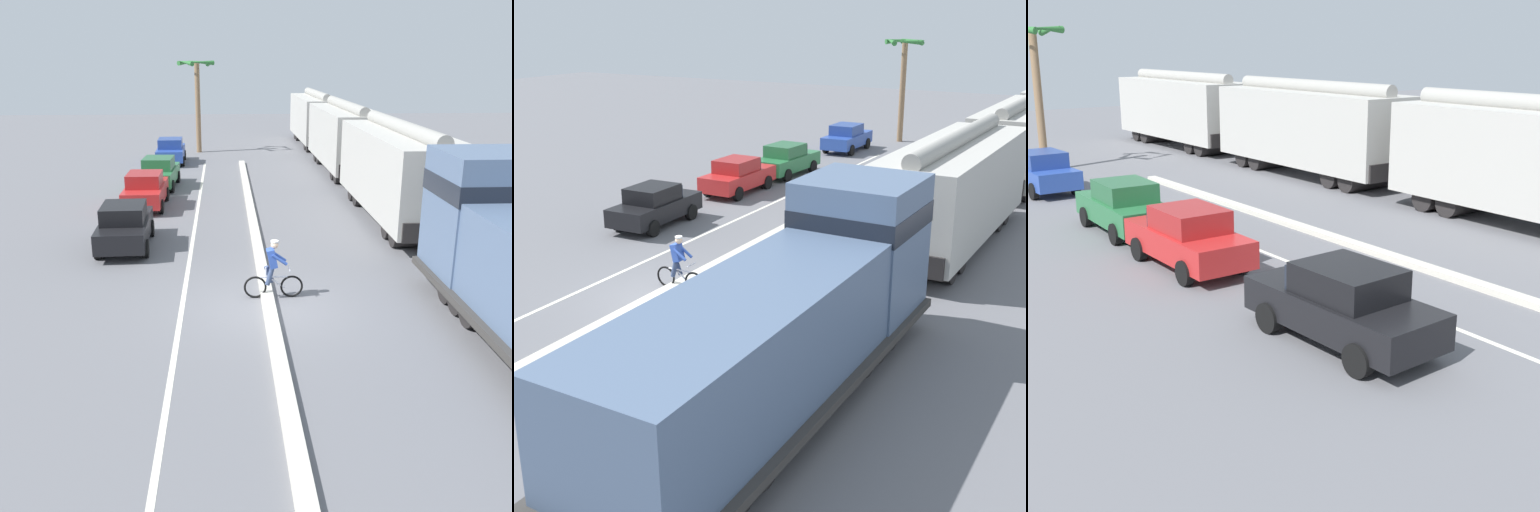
# 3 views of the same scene
# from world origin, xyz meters

# --- Properties ---
(ground_plane) EXTENTS (120.00, 120.00, 0.00)m
(ground_plane) POSITION_xyz_m (0.00, 0.00, 0.00)
(ground_plane) COLOR slate
(median_curb) EXTENTS (0.36, 36.00, 0.16)m
(median_curb) POSITION_xyz_m (0.00, 6.00, 0.08)
(median_curb) COLOR beige
(median_curb) RESTS_ON ground
(lane_stripe) EXTENTS (0.14, 36.00, 0.01)m
(lane_stripe) POSITION_xyz_m (-2.40, 6.00, 0.00)
(lane_stripe) COLOR silver
(lane_stripe) RESTS_ON ground
(locomotive) EXTENTS (3.10, 11.61, 4.20)m
(locomotive) POSITION_xyz_m (6.11, -3.08, 1.80)
(locomotive) COLOR slate
(locomotive) RESTS_ON ground
(hopper_car_lead) EXTENTS (2.90, 10.60, 4.18)m
(hopper_car_lead) POSITION_xyz_m (6.11, 9.08, 2.08)
(hopper_car_lead) COLOR #B2B0A8
(hopper_car_lead) RESTS_ON ground
(hopper_car_middle) EXTENTS (2.90, 10.60, 4.18)m
(hopper_car_middle) POSITION_xyz_m (6.11, 20.68, 2.08)
(hopper_car_middle) COLOR #B1AEA6
(hopper_car_middle) RESTS_ON ground
(parked_car_black) EXTENTS (1.96, 4.26, 1.62)m
(parked_car_black) POSITION_xyz_m (-4.79, 5.84, 0.82)
(parked_car_black) COLOR black
(parked_car_black) RESTS_ON ground
(parked_car_red) EXTENTS (1.86, 4.21, 1.62)m
(parked_car_red) POSITION_xyz_m (-4.79, 12.02, 0.82)
(parked_car_red) COLOR red
(parked_car_red) RESTS_ON ground
(parked_car_green) EXTENTS (1.98, 4.27, 1.62)m
(parked_car_green) POSITION_xyz_m (-4.60, 16.44, 0.82)
(parked_car_green) COLOR #286B3D
(parked_car_green) RESTS_ON ground
(parked_car_blue) EXTENTS (1.91, 4.24, 1.62)m
(parked_car_blue) POSITION_xyz_m (-4.61, 24.19, 0.82)
(parked_car_blue) COLOR #28479E
(parked_car_blue) RESTS_ON ground
(cyclist) EXTENTS (1.71, 0.48, 1.71)m
(cyclist) POSITION_xyz_m (0.17, 0.72, 0.82)
(cyclist) COLOR black
(cyclist) RESTS_ON ground
(palm_tree_near) EXTENTS (2.66, 2.74, 6.57)m
(palm_tree_near) POSITION_xyz_m (-2.94, 29.00, 4.80)
(palm_tree_near) COLOR #846647
(palm_tree_near) RESTS_ON ground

